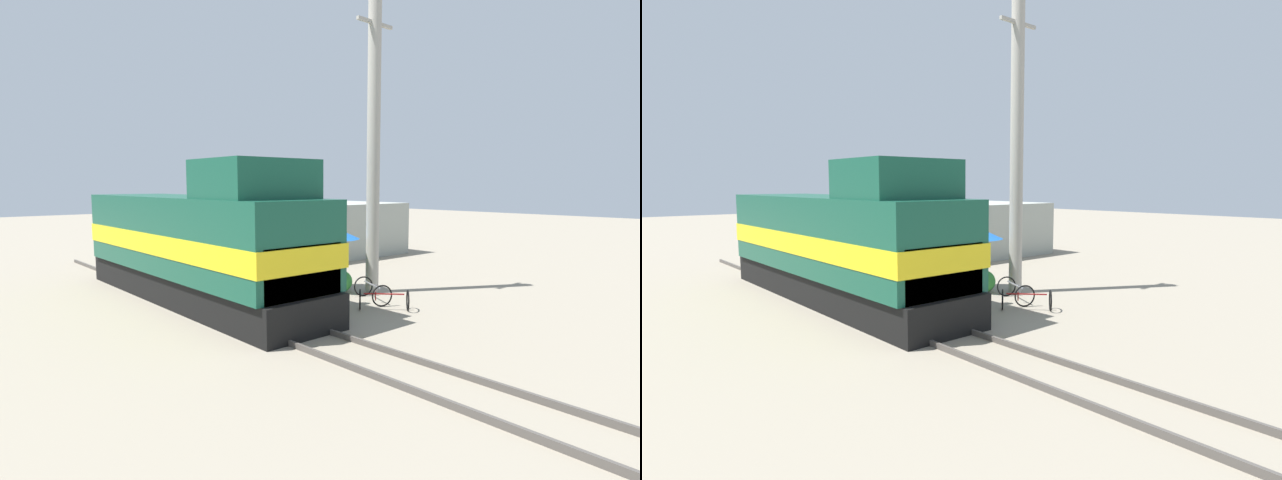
# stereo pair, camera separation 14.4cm
# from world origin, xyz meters

# --- Properties ---
(ground_plane) EXTENTS (120.00, 120.00, 0.00)m
(ground_plane) POSITION_xyz_m (0.00, 0.00, 0.00)
(ground_plane) COLOR gray
(rail_near) EXTENTS (0.08, 29.45, 0.15)m
(rail_near) POSITION_xyz_m (-0.72, 0.00, 0.07)
(rail_near) COLOR #4C4742
(rail_near) RESTS_ON ground_plane
(rail_far) EXTENTS (0.08, 29.45, 0.15)m
(rail_far) POSITION_xyz_m (0.72, 0.00, 0.07)
(rail_far) COLOR #4C4742
(rail_far) RESTS_ON ground_plane
(locomotive) EXTENTS (3.14, 12.67, 4.81)m
(locomotive) POSITION_xyz_m (0.00, 2.29, 2.01)
(locomotive) COLOR black
(locomotive) RESTS_ON ground_plane
(utility_pole) EXTENTS (1.80, 0.49, 11.22)m
(utility_pole) POSITION_xyz_m (5.59, -0.70, 5.65)
(utility_pole) COLOR #9E998E
(utility_pole) RESTS_ON ground_plane
(vendor_umbrella) EXTENTS (2.16, 2.16, 2.51)m
(vendor_umbrella) POSITION_xyz_m (4.60, 0.52, 2.27)
(vendor_umbrella) COLOR #4C4C4C
(vendor_umbrella) RESTS_ON ground_plane
(billboard_sign) EXTENTS (2.43, 0.12, 3.40)m
(billboard_sign) POSITION_xyz_m (4.61, 5.77, 2.52)
(billboard_sign) COLOR #595959
(billboard_sign) RESTS_ON ground_plane
(shrub_cluster) EXTENTS (0.82, 0.82, 0.82)m
(shrub_cluster) POSITION_xyz_m (4.75, 0.10, 0.41)
(shrub_cluster) COLOR #388C38
(shrub_cluster) RESTS_ON ground_plane
(person_bystander) EXTENTS (0.34, 0.34, 1.73)m
(person_bystander) POSITION_xyz_m (3.28, -1.34, 0.94)
(person_bystander) COLOR #2D3347
(person_bystander) RESTS_ON ground_plane
(bicycle) EXTENTS (1.38, 1.86, 0.74)m
(bicycle) POSITION_xyz_m (4.49, -1.72, 0.38)
(bicycle) COLOR black
(bicycle) RESTS_ON ground_plane
(bicycle_spare) EXTENTS (1.60, 1.63, 0.69)m
(bicycle_spare) POSITION_xyz_m (3.83, -2.83, 0.35)
(bicycle_spare) COLOR black
(bicycle_spare) RESTS_ON ground_plane
(building_block_distant) EXTENTS (7.82, 5.80, 3.01)m
(building_block_distant) POSITION_xyz_m (11.42, 8.19, 1.50)
(building_block_distant) COLOR #999E93
(building_block_distant) RESTS_ON ground_plane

